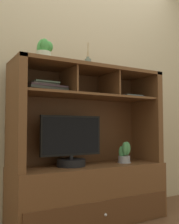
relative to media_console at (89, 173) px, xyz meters
The scene contains 9 objects.
floor_plane 0.43m from the media_console, 90.00° to the right, with size 6.00×6.00×0.02m, color brown.
back_wall 1.01m from the media_console, 90.00° to the left, with size 6.00×0.02×2.80m, color #BDAD8C.
media_console is the anchor object (origin of this frame).
tv_monitor 0.31m from the media_console, behind, with size 0.56×0.24×0.43m.
potted_orchid 0.39m from the media_console, ahead, with size 0.13×0.13×0.20m.
magazine_stack_left 0.83m from the media_console, ahead, with size 0.28×0.29×0.03m.
magazine_stack_centre 0.84m from the media_console, behind, with size 0.36×0.29×0.08m.
diffuser_bottle 0.99m from the media_console, 90.00° to the left, with size 0.06×0.06×0.24m.
potted_succulent 1.11m from the media_console, behind, with size 0.15×0.14×0.19m.
Camera 1 is at (-1.18, -2.05, 0.82)m, focal length 42.64 mm.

